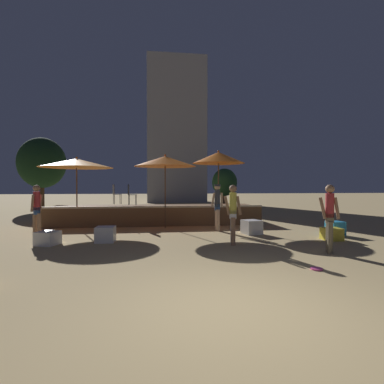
{
  "coord_description": "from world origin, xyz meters",
  "views": [
    {
      "loc": [
        -1.14,
        -3.91,
        1.7
      ],
      "look_at": [
        0.0,
        4.65,
        1.52
      ],
      "focal_mm": 28.0,
      "sensor_mm": 36.0,
      "label": 1
    }
  ],
  "objects_px": {
    "cube_seat_1": "(332,234)",
    "cube_seat_4": "(105,234)",
    "person_1": "(233,212)",
    "background_tree_0": "(225,183)",
    "patio_umbrella_1": "(77,163)",
    "cube_seat_3": "(252,227)",
    "patio_umbrella_2": "(165,161)",
    "person_3": "(217,204)",
    "patio_umbrella_0": "(218,158)",
    "person_2": "(37,209)",
    "person_4": "(330,216)",
    "bistro_chair_0": "(115,192)",
    "background_tree_1": "(42,163)",
    "cube_seat_0": "(335,228)",
    "bistro_chair_1": "(130,193)",
    "cube_seat_2": "(48,238)",
    "frisbee_disc": "(317,269)"
  },
  "relations": [
    {
      "from": "cube_seat_4",
      "to": "person_4",
      "type": "xyz_separation_m",
      "value": [
        5.86,
        -2.25,
        0.71
      ]
    },
    {
      "from": "patio_umbrella_2",
      "to": "person_3",
      "type": "bearing_deg",
      "value": -29.67
    },
    {
      "from": "patio_umbrella_1",
      "to": "cube_seat_0",
      "type": "relative_size",
      "value": 5.48
    },
    {
      "from": "cube_seat_1",
      "to": "cube_seat_4",
      "type": "xyz_separation_m",
      "value": [
        -6.98,
        0.59,
        0.04
      ]
    },
    {
      "from": "patio_umbrella_1",
      "to": "cube_seat_3",
      "type": "relative_size",
      "value": 4.14
    },
    {
      "from": "person_2",
      "to": "bistro_chair_0",
      "type": "distance_m",
      "value": 4.32
    },
    {
      "from": "person_2",
      "to": "background_tree_1",
      "type": "relative_size",
      "value": 0.34
    },
    {
      "from": "cube_seat_1",
      "to": "cube_seat_4",
      "type": "distance_m",
      "value": 7.01
    },
    {
      "from": "patio_umbrella_1",
      "to": "person_1",
      "type": "distance_m",
      "value": 7.03
    },
    {
      "from": "cube_seat_2",
      "to": "bistro_chair_0",
      "type": "height_order",
      "value": "bistro_chair_0"
    },
    {
      "from": "patio_umbrella_1",
      "to": "background_tree_1",
      "type": "height_order",
      "value": "background_tree_1"
    },
    {
      "from": "person_4",
      "to": "frisbee_disc",
      "type": "xyz_separation_m",
      "value": [
        -1.15,
        -1.38,
        -0.92
      ]
    },
    {
      "from": "person_1",
      "to": "background_tree_0",
      "type": "bearing_deg",
      "value": 178.27
    },
    {
      "from": "cube_seat_3",
      "to": "cube_seat_4",
      "type": "xyz_separation_m",
      "value": [
        -4.88,
        -0.88,
        -0.01
      ]
    },
    {
      "from": "person_1",
      "to": "background_tree_1",
      "type": "relative_size",
      "value": 0.34
    },
    {
      "from": "cube_seat_2",
      "to": "person_3",
      "type": "bearing_deg",
      "value": 20.26
    },
    {
      "from": "bistro_chair_1",
      "to": "background_tree_0",
      "type": "height_order",
      "value": "background_tree_0"
    },
    {
      "from": "cube_seat_0",
      "to": "cube_seat_3",
      "type": "relative_size",
      "value": 0.76
    },
    {
      "from": "background_tree_0",
      "to": "person_3",
      "type": "bearing_deg",
      "value": -105.31
    },
    {
      "from": "person_2",
      "to": "background_tree_1",
      "type": "distance_m",
      "value": 13.1
    },
    {
      "from": "person_1",
      "to": "person_3",
      "type": "relative_size",
      "value": 0.98
    },
    {
      "from": "cube_seat_1",
      "to": "person_1",
      "type": "xyz_separation_m",
      "value": [
        -3.27,
        -0.34,
        0.75
      ]
    },
    {
      "from": "person_3",
      "to": "background_tree_0",
      "type": "distance_m",
      "value": 9.96
    },
    {
      "from": "patio_umbrella_0",
      "to": "cube_seat_1",
      "type": "distance_m",
      "value": 5.49
    },
    {
      "from": "cube_seat_0",
      "to": "person_1",
      "type": "relative_size",
      "value": 0.31
    },
    {
      "from": "bistro_chair_1",
      "to": "frisbee_disc",
      "type": "height_order",
      "value": "bistro_chair_1"
    },
    {
      "from": "cube_seat_1",
      "to": "cube_seat_2",
      "type": "distance_m",
      "value": 8.57
    },
    {
      "from": "person_3",
      "to": "bistro_chair_0",
      "type": "xyz_separation_m",
      "value": [
        -4.12,
        3.09,
        0.4
      ]
    },
    {
      "from": "cube_seat_0",
      "to": "frisbee_disc",
      "type": "relative_size",
      "value": 2.27
    },
    {
      "from": "patio_umbrella_0",
      "to": "cube_seat_3",
      "type": "height_order",
      "value": "patio_umbrella_0"
    },
    {
      "from": "background_tree_1",
      "to": "patio_umbrella_1",
      "type": "bearing_deg",
      "value": -64.43
    },
    {
      "from": "frisbee_disc",
      "to": "bistro_chair_1",
      "type": "bearing_deg",
      "value": 119.1
    },
    {
      "from": "bistro_chair_0",
      "to": "cube_seat_1",
      "type": "bearing_deg",
      "value": -143.43
    },
    {
      "from": "bistro_chair_0",
      "to": "patio_umbrella_2",
      "type": "bearing_deg",
      "value": -148.78
    },
    {
      "from": "cube_seat_0",
      "to": "person_1",
      "type": "distance_m",
      "value": 4.15
    },
    {
      "from": "patio_umbrella_0",
      "to": "person_1",
      "type": "bearing_deg",
      "value": -96.99
    },
    {
      "from": "background_tree_1",
      "to": "cube_seat_0",
      "type": "bearing_deg",
      "value": -43.0
    },
    {
      "from": "cube_seat_1",
      "to": "person_4",
      "type": "relative_size",
      "value": 0.32
    },
    {
      "from": "person_4",
      "to": "frisbee_disc",
      "type": "bearing_deg",
      "value": 158.61
    },
    {
      "from": "cube_seat_2",
      "to": "cube_seat_4",
      "type": "distance_m",
      "value": 1.6
    },
    {
      "from": "person_3",
      "to": "background_tree_1",
      "type": "bearing_deg",
      "value": 37.22
    },
    {
      "from": "patio_umbrella_2",
      "to": "person_2",
      "type": "xyz_separation_m",
      "value": [
        -4.27,
        -1.77,
        -1.74
      ]
    },
    {
      "from": "person_1",
      "to": "background_tree_1",
      "type": "bearing_deg",
      "value": -133.7
    },
    {
      "from": "person_2",
      "to": "person_4",
      "type": "height_order",
      "value": "person_4"
    },
    {
      "from": "cube_seat_1",
      "to": "frisbee_disc",
      "type": "relative_size",
      "value": 2.38
    },
    {
      "from": "cube_seat_3",
      "to": "bistro_chair_0",
      "type": "relative_size",
      "value": 0.78
    },
    {
      "from": "person_3",
      "to": "bistro_chair_1",
      "type": "relative_size",
      "value": 1.96
    },
    {
      "from": "person_2",
      "to": "cube_seat_1",
      "type": "bearing_deg",
      "value": -164.18
    },
    {
      "from": "person_4",
      "to": "background_tree_0",
      "type": "distance_m",
      "value": 13.62
    },
    {
      "from": "background_tree_0",
      "to": "cube_seat_2",
      "type": "bearing_deg",
      "value": -124.79
    }
  ]
}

